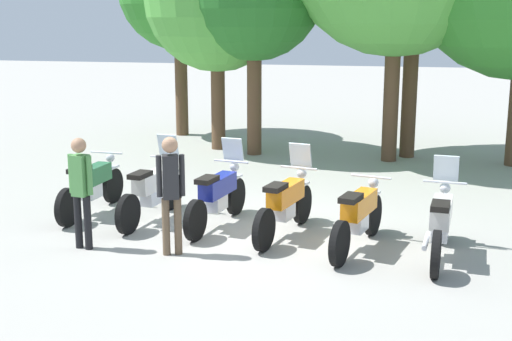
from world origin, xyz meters
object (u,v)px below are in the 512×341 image
motorcycle_0 (92,185)px  motorcycle_4 (358,216)px  motorcycle_2 (218,195)px  person_1 (81,185)px  person_0 (171,187)px  motorcycle_3 (285,203)px  motorcycle_1 (152,190)px  motorcycle_5 (441,222)px

motorcycle_0 → motorcycle_4: 4.72m
motorcycle_2 → motorcycle_0: bearing=93.3°
person_1 → person_0: bearing=102.3°
motorcycle_0 → motorcycle_3: bearing=-94.4°
person_1 → motorcycle_3: bearing=125.3°
motorcycle_0 → motorcycle_1: size_ratio=1.00×
motorcycle_4 → motorcycle_5: (1.16, -0.11, 0.01)m
motorcycle_1 → motorcycle_3: bearing=-91.4°
motorcycle_0 → motorcycle_2: (2.33, -0.20, 0.01)m
person_0 → person_1: size_ratio=1.04×
motorcycle_5 → motorcycle_4: bearing=89.5°
person_0 → motorcycle_2: bearing=-32.2°
motorcycle_0 → motorcycle_2: size_ratio=1.00×
person_0 → motorcycle_1: bearing=7.5°
motorcycle_3 → person_0: size_ratio=1.27×
motorcycle_5 → person_1: size_ratio=1.33×
motorcycle_1 → motorcycle_3: same height
motorcycle_5 → person_1: (-5.08, -0.82, 0.45)m
motorcycle_3 → motorcycle_5: (2.32, -0.49, 0.00)m
motorcycle_3 → motorcycle_2: bearing=90.0°
person_0 → person_1: (-1.36, -0.06, -0.04)m
motorcycle_0 → motorcycle_5: size_ratio=1.00×
motorcycle_1 → motorcycle_2: size_ratio=1.00×
motorcycle_2 → motorcycle_3: 1.19m
motorcycle_3 → person_0: person_0 is taller
motorcycle_0 → motorcycle_5: (5.81, -0.92, 0.01)m
motorcycle_0 → motorcycle_1: motorcycle_1 is taller
motorcycle_2 → motorcycle_5: 3.56m
motorcycle_4 → person_1: size_ratio=1.31×
motorcycle_2 → motorcycle_5: (3.48, -0.72, 0.00)m
motorcycle_1 → motorcycle_2: same height
motorcycle_1 → person_1: 1.73m
motorcycle_1 → motorcycle_2: 1.17m
motorcycle_5 → motorcycle_2: bearing=83.1°
motorcycle_1 → person_1: person_1 is taller
motorcycle_0 → motorcycle_4: bearing=-97.3°
person_1 → motorcycle_5: bearing=109.1°
motorcycle_1 → motorcycle_3: (2.33, -0.31, 0.00)m
motorcycle_0 → motorcycle_4: size_ratio=1.02×
motorcycle_3 → motorcycle_4: motorcycle_3 is taller
motorcycle_0 → motorcycle_1: bearing=-93.4°
motorcycle_0 → motorcycle_3: motorcycle_3 is taller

